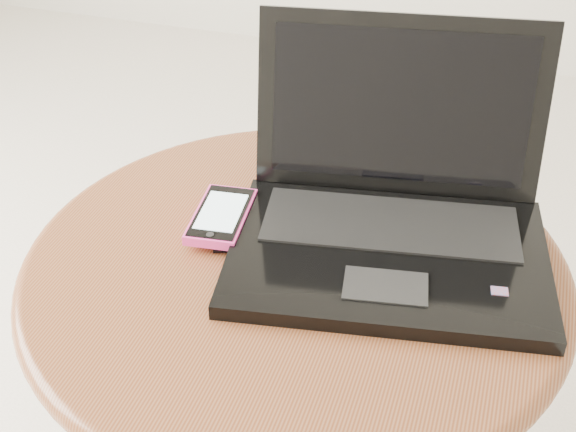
% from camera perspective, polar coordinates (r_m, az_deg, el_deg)
% --- Properties ---
extents(table, '(0.70, 0.70, 0.55)m').
position_cam_1_polar(table, '(1.06, 0.47, -8.08)').
color(table, '#4C2913').
rests_on(table, ground).
extents(laptop, '(0.44, 0.39, 0.25)m').
position_cam_1_polar(laptop, '(0.99, 7.61, 0.40)').
color(laptop, black).
rests_on(laptop, table).
extents(phone_black, '(0.10, 0.13, 0.01)m').
position_cam_1_polar(phone_black, '(1.04, -3.78, -0.43)').
color(phone_black, black).
rests_on(phone_black, table).
extents(phone_pink, '(0.08, 0.13, 0.02)m').
position_cam_1_polar(phone_pink, '(1.03, -4.91, 0.01)').
color(phone_pink, '#F73A99').
rests_on(phone_pink, phone_black).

